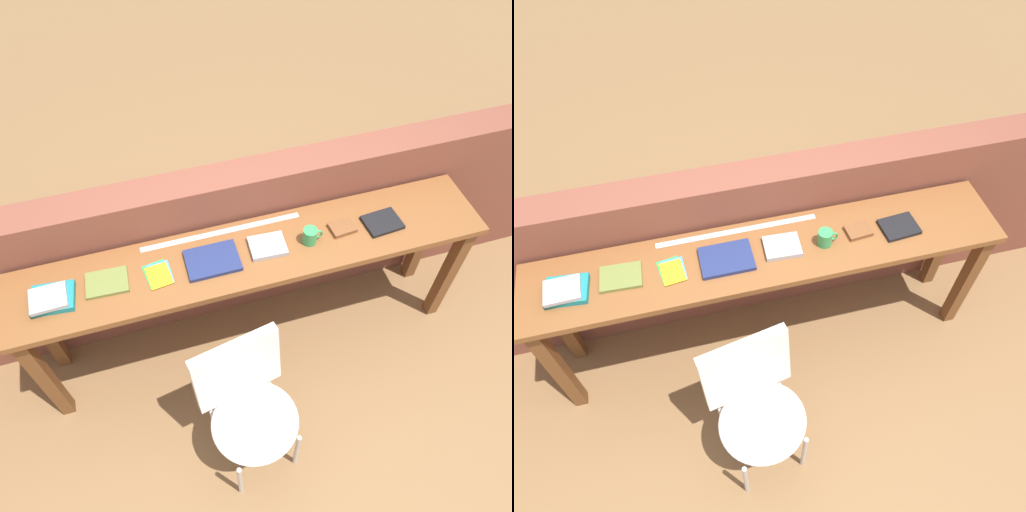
% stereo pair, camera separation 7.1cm
% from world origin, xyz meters
% --- Properties ---
extents(ground_plane, '(40.00, 40.00, 0.00)m').
position_xyz_m(ground_plane, '(0.00, 0.00, 0.00)').
color(ground_plane, brown).
extents(brick_wall_back, '(6.00, 0.20, 1.12)m').
position_xyz_m(brick_wall_back, '(0.00, 0.64, 0.56)').
color(brick_wall_back, brown).
rests_on(brick_wall_back, ground).
extents(sideboard, '(2.50, 0.44, 0.88)m').
position_xyz_m(sideboard, '(0.00, 0.30, 0.74)').
color(sideboard, brown).
rests_on(sideboard, ground).
extents(chair_white_moulded, '(0.51, 0.52, 0.89)m').
position_xyz_m(chair_white_moulded, '(-0.21, -0.34, 0.53)').
color(chair_white_moulded, silver).
rests_on(chair_white_moulded, ground).
extents(book_stack_leftmost, '(0.22, 0.18, 0.05)m').
position_xyz_m(book_stack_leftmost, '(-1.00, 0.28, 0.91)').
color(book_stack_leftmost, '#19757A').
rests_on(book_stack_leftmost, sideboard).
extents(magazine_cycling, '(0.21, 0.16, 0.02)m').
position_xyz_m(magazine_cycling, '(-0.74, 0.31, 0.89)').
color(magazine_cycling, olive).
rests_on(magazine_cycling, sideboard).
extents(pamphlet_pile_colourful, '(0.14, 0.18, 0.01)m').
position_xyz_m(pamphlet_pile_colourful, '(-0.49, 0.29, 0.88)').
color(pamphlet_pile_colourful, green).
rests_on(pamphlet_pile_colourful, sideboard).
extents(book_open_centre, '(0.27, 0.20, 0.02)m').
position_xyz_m(book_open_centre, '(-0.22, 0.29, 0.89)').
color(book_open_centre, navy).
rests_on(book_open_centre, sideboard).
extents(book_grey_hardcover, '(0.19, 0.16, 0.03)m').
position_xyz_m(book_grey_hardcover, '(0.08, 0.30, 0.89)').
color(book_grey_hardcover, '#9E9EA3').
rests_on(book_grey_hardcover, sideboard).
extents(mug, '(0.11, 0.08, 0.09)m').
position_xyz_m(mug, '(0.30, 0.28, 0.92)').
color(mug, '#338C4C').
rests_on(mug, sideboard).
extents(leather_journal_brown, '(0.14, 0.11, 0.02)m').
position_xyz_m(leather_journal_brown, '(0.49, 0.31, 0.89)').
color(leather_journal_brown, brown).
rests_on(leather_journal_brown, sideboard).
extents(book_repair_rightmost, '(0.20, 0.17, 0.02)m').
position_xyz_m(book_repair_rightmost, '(0.72, 0.28, 0.89)').
color(book_repair_rightmost, black).
rests_on(book_repair_rightmost, sideboard).
extents(ruler_metal_back_edge, '(0.86, 0.03, 0.00)m').
position_xyz_m(ruler_metal_back_edge, '(-0.13, 0.47, 0.88)').
color(ruler_metal_back_edge, silver).
rests_on(ruler_metal_back_edge, sideboard).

